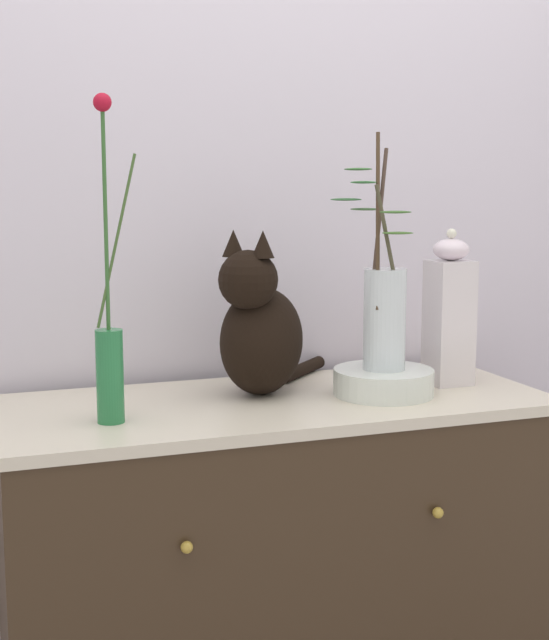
{
  "coord_description": "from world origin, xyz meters",
  "views": [
    {
      "loc": [
        -0.66,
        -1.86,
        1.42
      ],
      "look_at": [
        0.0,
        0.0,
        1.13
      ],
      "focal_mm": 50.48,
      "sensor_mm": 36.0,
      "label": 1
    }
  ],
  "objects_px": {
    "cat_sitting": "(260,329)",
    "bowl_porcelain": "(383,382)",
    "jar_lidded_porcelain": "(449,313)",
    "vase_slim_green": "(109,350)",
    "vase_glass_clear": "(384,312)",
    "sideboard": "(275,597)"
  },
  "relations": [
    {
      "from": "cat_sitting",
      "to": "bowl_porcelain",
      "type": "distance_m",
      "value": 0.31
    },
    {
      "from": "vase_glass_clear",
      "to": "jar_lidded_porcelain",
      "type": "distance_m",
      "value": 0.21
    },
    {
      "from": "cat_sitting",
      "to": "vase_slim_green",
      "type": "relative_size",
      "value": 0.6
    },
    {
      "from": "bowl_porcelain",
      "to": "vase_glass_clear",
      "type": "height_order",
      "value": "vase_glass_clear"
    },
    {
      "from": "cat_sitting",
      "to": "bowl_porcelain",
      "type": "bearing_deg",
      "value": -19.58
    },
    {
      "from": "bowl_porcelain",
      "to": "sideboard",
      "type": "bearing_deg",
      "value": 170.1
    },
    {
      "from": "cat_sitting",
      "to": "bowl_porcelain",
      "type": "height_order",
      "value": "cat_sitting"
    },
    {
      "from": "sideboard",
      "to": "vase_slim_green",
      "type": "bearing_deg",
      "value": -168.55
    },
    {
      "from": "bowl_porcelain",
      "to": "jar_lidded_porcelain",
      "type": "xyz_separation_m",
      "value": [
        0.2,
        0.05,
        0.14
      ]
    },
    {
      "from": "cat_sitting",
      "to": "vase_slim_green",
      "type": "height_order",
      "value": "vase_slim_green"
    },
    {
      "from": "vase_slim_green",
      "to": "bowl_porcelain",
      "type": "relative_size",
      "value": 2.83
    },
    {
      "from": "sideboard",
      "to": "cat_sitting",
      "type": "distance_m",
      "value": 0.63
    },
    {
      "from": "vase_slim_green",
      "to": "jar_lidded_porcelain",
      "type": "relative_size",
      "value": 1.74
    },
    {
      "from": "vase_slim_green",
      "to": "vase_glass_clear",
      "type": "bearing_deg",
      "value": 3.06
    },
    {
      "from": "jar_lidded_porcelain",
      "to": "bowl_porcelain",
      "type": "bearing_deg",
      "value": -165.02
    },
    {
      "from": "sideboard",
      "to": "bowl_porcelain",
      "type": "bearing_deg",
      "value": -9.9
    },
    {
      "from": "sideboard",
      "to": "vase_glass_clear",
      "type": "relative_size",
      "value": 2.31
    },
    {
      "from": "sideboard",
      "to": "vase_glass_clear",
      "type": "height_order",
      "value": "vase_glass_clear"
    },
    {
      "from": "bowl_porcelain",
      "to": "jar_lidded_porcelain",
      "type": "relative_size",
      "value": 0.61
    },
    {
      "from": "sideboard",
      "to": "cat_sitting",
      "type": "bearing_deg",
      "value": 108.4
    },
    {
      "from": "cat_sitting",
      "to": "bowl_porcelain",
      "type": "xyz_separation_m",
      "value": [
        0.27,
        -0.1,
        -0.12
      ]
    },
    {
      "from": "cat_sitting",
      "to": "jar_lidded_porcelain",
      "type": "bearing_deg",
      "value": -5.13
    }
  ]
}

